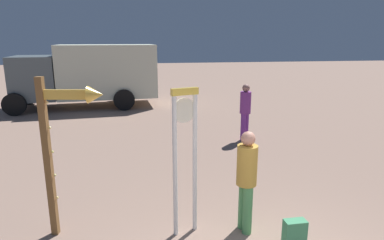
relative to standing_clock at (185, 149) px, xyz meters
The scene contains 6 objects.
standing_clock is the anchor object (origin of this frame).
arrow_sign 1.77m from the standing_clock, behind, with size 0.96×0.34×2.47m.
person_near_clock 1.05m from the standing_clock, ahead, with size 0.31×0.31×1.64m.
backpack 2.01m from the standing_clock, 25.49° to the right, with size 0.32×0.21×0.46m.
person_distant 5.24m from the standing_clock, 61.36° to the left, with size 0.32×0.32×1.70m.
box_truck_near 11.02m from the standing_clock, 104.08° to the left, with size 6.41×3.06×2.74m.
Camera 1 is at (-1.57, -2.82, 2.97)m, focal length 30.80 mm.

